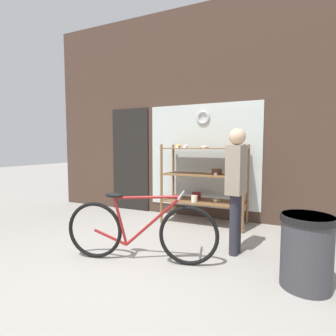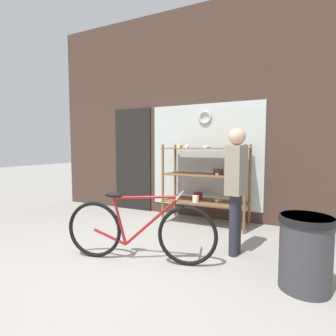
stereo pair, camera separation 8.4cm
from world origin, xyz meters
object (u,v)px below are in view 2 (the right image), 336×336
bicycle (139,230)px  pedestrian (236,182)px  display_case (205,177)px  trash_bin (305,250)px

bicycle → pedestrian: pedestrian is taller
display_case → bicycle: (-0.25, -1.76, -0.44)m
bicycle → display_case: bearing=68.2°
bicycle → trash_bin: 1.72m
display_case → pedestrian: pedestrian is taller
pedestrian → bicycle: bearing=133.0°
bicycle → trash_bin: (1.71, 0.14, 0.01)m
display_case → trash_bin: bearing=-47.9°
trash_bin → bicycle: bearing=-175.2°
bicycle → pedestrian: size_ratio=1.13×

